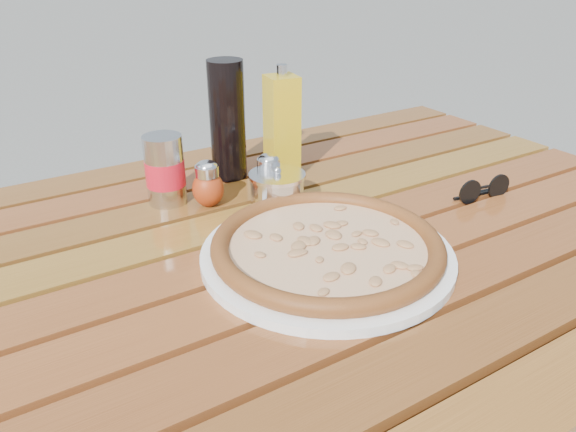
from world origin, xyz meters
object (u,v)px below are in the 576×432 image
plate (327,255)px  sunglasses (483,190)px  olive_oil_cruet (282,126)px  parmesan_tin (277,189)px  pepper_shaker (208,184)px  dark_bottle (227,120)px  pizza (327,245)px  soda_can (165,171)px  table (295,280)px  oregano_shaker (269,177)px

plate → sunglasses: sunglasses is taller
olive_oil_cruet → parmesan_tin: (-0.08, -0.12, -0.07)m
pepper_shaker → dark_bottle: bearing=47.9°
pizza → olive_oil_cruet: olive_oil_cruet is taller
soda_can → pizza: bearing=-68.2°
olive_oil_cruet → soda_can: bearing=-178.8°
plate → table: bearing=94.3°
table → pepper_shaker: pepper_shaker is taller
table → sunglasses: bearing=-7.7°
plate → dark_bottle: 0.37m
pizza → olive_oil_cruet: bearing=69.8°
table → soda_can: soda_can is taller
plate → oregano_shaker: (0.04, 0.23, 0.03)m
pepper_shaker → soda_can: soda_can is taller
oregano_shaker → dark_bottle: bearing=96.1°
oregano_shaker → pizza: bearing=-99.3°
oregano_shaker → parmesan_tin: oregano_shaker is taller
plate → parmesan_tin: (0.03, 0.19, 0.02)m
oregano_shaker → olive_oil_cruet: 0.13m
sunglasses → table: bearing=-179.6°
soda_can → sunglasses: soda_can is taller
pizza → olive_oil_cruet: (0.11, 0.31, 0.07)m
sunglasses → pizza: bearing=-167.6°
pizza → plate: bearing=-135.9°
dark_bottle → plate: bearing=-93.9°
sunglasses → pepper_shaker: bearing=159.7°
pepper_shaker → dark_bottle: (0.09, 0.10, 0.07)m
parmesan_tin → plate: bearing=-99.5°
pepper_shaker → oregano_shaker: 0.11m
oregano_shaker → olive_oil_cruet: size_ratio=0.39×
pizza → oregano_shaker: size_ratio=4.42×
olive_oil_cruet → sunglasses: size_ratio=1.89×
dark_bottle → parmesan_tin: dark_bottle is taller
table → pizza: bearing=-85.7°
pepper_shaker → sunglasses: (0.42, -0.23, -0.02)m
pepper_shaker → parmesan_tin: size_ratio=0.76×
pizza → dark_bottle: dark_bottle is taller
parmesan_tin → sunglasses: 0.36m
soda_can → sunglasses: bearing=-30.2°
pepper_shaker → oregano_shaker: size_ratio=1.00×
table → plate: plate is taller
dark_bottle → parmesan_tin: size_ratio=2.05×
plate → soda_can: 0.33m
sunglasses → dark_bottle: bearing=143.4°
pepper_shaker → soda_can: size_ratio=0.68×
pepper_shaker → dark_bottle: 0.15m
pizza → sunglasses: 0.36m
sunglasses → oregano_shaker: bearing=155.8°
plate → sunglasses: (0.36, 0.03, 0.01)m
pizza → dark_bottle: size_ratio=1.65×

